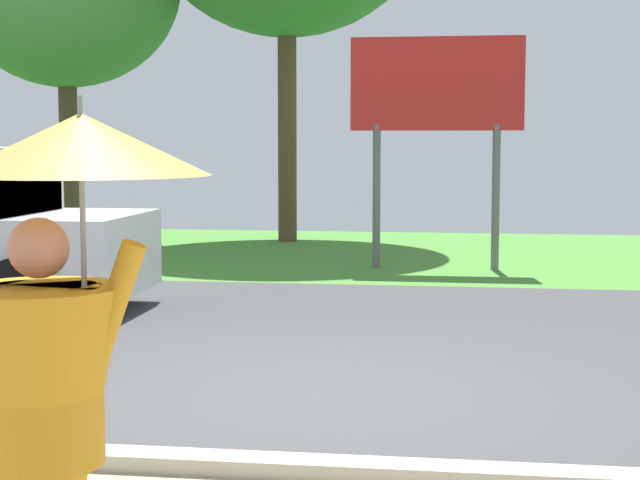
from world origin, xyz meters
TOP-DOWN VIEW (x-y plane):
  - ground_plane at (0.00, 2.95)m, footprint 40.00×22.00m
  - monk_pedestrian at (-0.44, -4.37)m, footprint 1.03×0.92m
  - roadside_billboard at (0.53, 7.89)m, footprint 2.60×0.12m

SIDE VIEW (x-z plane):
  - ground_plane at x=0.00m, z-range -0.15..0.05m
  - monk_pedestrian at x=-0.44m, z-range 0.00..2.13m
  - roadside_billboard at x=0.53m, z-range 0.80..4.30m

